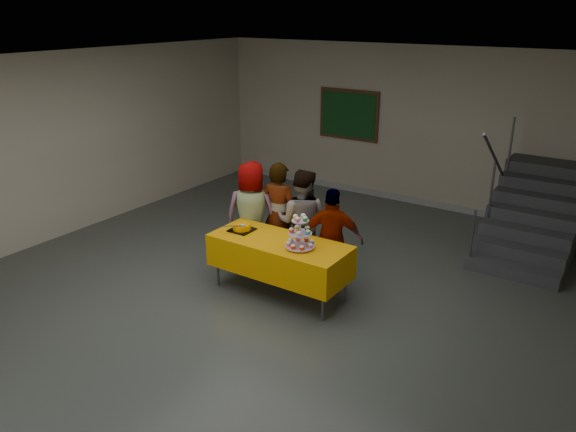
# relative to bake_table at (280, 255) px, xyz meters

# --- Properties ---
(room_shell) EXTENTS (10.00, 10.04, 3.02)m
(room_shell) POSITION_rel_bake_table_xyz_m (-0.22, -0.47, 1.57)
(room_shell) COLOR #4C514C
(room_shell) RESTS_ON ground
(bake_table) EXTENTS (1.88, 0.78, 0.77)m
(bake_table) POSITION_rel_bake_table_xyz_m (0.00, 0.00, 0.00)
(bake_table) COLOR #595960
(bake_table) RESTS_ON ground
(cupcake_stand) EXTENTS (0.38, 0.38, 0.44)m
(cupcake_stand) POSITION_rel_bake_table_xyz_m (0.35, -0.05, 0.38)
(cupcake_stand) COLOR silver
(cupcake_stand) RESTS_ON bake_table
(bear_cake) EXTENTS (0.32, 0.36, 0.12)m
(bear_cake) POSITION_rel_bake_table_xyz_m (-0.62, 0.00, 0.27)
(bear_cake) COLOR black
(bear_cake) RESTS_ON bake_table
(schoolchild_a) EXTENTS (0.91, 0.77, 1.58)m
(schoolchild_a) POSITION_rel_bake_table_xyz_m (-0.86, 0.53, 0.24)
(schoolchild_a) COLOR slate
(schoolchild_a) RESTS_ON ground
(schoolchild_b) EXTENTS (0.64, 0.49, 1.60)m
(schoolchild_b) POSITION_rel_bake_table_xyz_m (-0.49, 0.70, 0.24)
(schoolchild_b) COLOR slate
(schoolchild_b) RESTS_ON ground
(schoolchild_c) EXTENTS (0.89, 0.78, 1.55)m
(schoolchild_c) POSITION_rel_bake_table_xyz_m (-0.11, 0.72, 0.22)
(schoolchild_c) COLOR slate
(schoolchild_c) RESTS_ON ground
(schoolchild_d) EXTENTS (0.90, 0.62, 1.42)m
(schoolchild_d) POSITION_rel_bake_table_xyz_m (0.49, 0.54, 0.15)
(schoolchild_d) COLOR slate
(schoolchild_d) RESTS_ON ground
(staircase) EXTENTS (1.30, 2.40, 2.04)m
(staircase) POSITION_rel_bake_table_xyz_m (2.48, 3.64, -0.07)
(staircase) COLOR #424447
(staircase) RESTS_ON ground
(noticeboard) EXTENTS (1.30, 0.05, 1.00)m
(noticeboard) POSITION_rel_bake_table_xyz_m (-1.39, 4.48, 1.04)
(noticeboard) COLOR #472B16
(noticeboard) RESTS_ON ground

